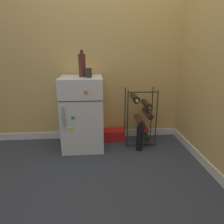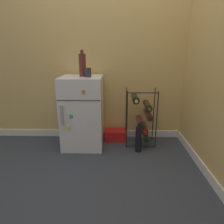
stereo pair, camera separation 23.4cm
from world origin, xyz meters
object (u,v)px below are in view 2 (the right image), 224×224
(mini_fridge, at_px, (83,112))
(fridge_top_bottle, at_px, (82,65))
(fridge_top_cup, at_px, (88,73))
(wine_rack, at_px, (143,117))
(loose_bottle_floor, at_px, (138,139))
(soda_box, at_px, (115,135))

(mini_fridge, bearing_deg, fridge_top_bottle, 36.71)
(fridge_top_bottle, bearing_deg, fridge_top_cup, -46.64)
(wine_rack, distance_m, fridge_top_bottle, 0.92)
(wine_rack, height_order, fridge_top_bottle, fridge_top_bottle)
(loose_bottle_floor, bearing_deg, mini_fridge, 166.37)
(soda_box, height_order, fridge_top_cup, fridge_top_cup)
(fridge_top_cup, bearing_deg, fridge_top_bottle, 133.36)
(mini_fridge, xyz_separation_m, loose_bottle_floor, (0.65, -0.16, -0.26))
(soda_box, bearing_deg, fridge_top_bottle, -160.44)
(fridge_top_bottle, height_order, loose_bottle_floor, fridge_top_bottle)
(mini_fridge, distance_m, loose_bottle_floor, 0.71)
(soda_box, xyz_separation_m, loose_bottle_floor, (0.27, -0.30, 0.09))
(wine_rack, bearing_deg, loose_bottle_floor, -109.88)
(fridge_top_cup, distance_m, fridge_top_bottle, 0.12)
(mini_fridge, bearing_deg, wine_rack, 2.42)
(mini_fridge, distance_m, wine_rack, 0.72)
(mini_fridge, xyz_separation_m, fridge_top_cup, (0.09, -0.06, 0.47))
(wine_rack, relative_size, soda_box, 2.60)
(fridge_top_cup, bearing_deg, mini_fridge, 146.03)
(wine_rack, relative_size, loose_bottle_floor, 2.01)
(mini_fridge, bearing_deg, soda_box, 20.50)
(mini_fridge, relative_size, fridge_top_bottle, 2.94)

